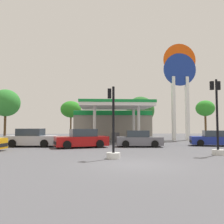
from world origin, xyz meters
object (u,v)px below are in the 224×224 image
object	(u,v)px
car_2	(213,139)
station_pole_sign	(180,78)
car_4	(32,138)
traffic_signal_0	(217,129)
tree_2	(141,110)
tree_3	(205,109)
traffic_signal_1	(113,140)
car_1	(139,139)
tree_0	(6,103)
car_0	(82,139)
tree_1	(71,109)

from	to	relation	value
car_2	station_pole_sign	bearing A→B (deg)	89.41
car_4	traffic_signal_0	bearing A→B (deg)	-27.00
tree_2	station_pole_sign	bearing A→B (deg)	-69.58
traffic_signal_0	tree_3	world-z (taller)	tree_3
car_4	traffic_signal_1	bearing A→B (deg)	-50.55
car_1	traffic_signal_0	distance (m)	7.39
car_2	traffic_signal_0	world-z (taller)	traffic_signal_0
car_2	traffic_signal_1	distance (m)	12.78
tree_0	traffic_signal_0	bearing A→B (deg)	-46.46
traffic_signal_1	tree_3	size ratio (longest dim) A/B	0.65
car_0	tree_3	size ratio (longest dim) A/B	0.75
car_1	car_4	bearing A→B (deg)	174.93
car_0	car_2	bearing A→B (deg)	4.66
car_0	tree_2	xyz separation A→B (m)	(8.80, 19.10, 3.86)
tree_0	tree_3	size ratio (longest dim) A/B	1.22
car_2	tree_3	xyz separation A→B (m)	(8.29, 18.61, 4.31)
car_1	tree_2	bearing A→B (deg)	78.74
car_1	car_4	xyz separation A→B (m)	(-9.65, 0.86, 0.07)
car_0	car_4	xyz separation A→B (m)	(-4.56, 1.33, 0.01)
car_0	tree_2	world-z (taller)	tree_2
station_pole_sign	car_1	size ratio (longest dim) A/B	3.07
tree_0	car_4	bearing A→B (deg)	-62.05
car_2	traffic_signal_0	bearing A→B (deg)	-115.20
traffic_signal_0	tree_1	distance (m)	28.80
tree_0	tree_3	distance (m)	34.05
tree_1	tree_3	distance (m)	23.74
station_pole_sign	traffic_signal_0	distance (m)	16.94
station_pole_sign	tree_0	xyz separation A→B (m)	(-25.81, 8.51, -2.69)
car_1	traffic_signal_1	distance (m)	7.94
car_0	tree_1	world-z (taller)	tree_1
car_1	car_2	bearing A→B (deg)	4.23
station_pole_sign	car_1	distance (m)	13.93
car_0	car_4	size ratio (longest dim) A/B	1.03
car_1	car_4	distance (m)	9.69
traffic_signal_0	traffic_signal_1	bearing A→B (deg)	-169.38
traffic_signal_0	tree_3	size ratio (longest dim) A/B	0.77
tree_2	tree_3	xyz separation A→B (m)	(11.73, 0.51, 0.39)
car_1	tree_3	bearing A→B (deg)	51.12
car_0	tree_0	size ratio (longest dim) A/B	0.62
tree_0	station_pole_sign	bearing A→B (deg)	-18.25
traffic_signal_1	tree_3	xyz separation A→B (m)	(18.30, 26.55, 3.93)
car_2	tree_3	distance (m)	20.83
car_2	tree_0	world-z (taller)	tree_0
car_1	traffic_signal_1	bearing A→B (deg)	-111.11
car_4	tree_0	distance (m)	19.63
traffic_signal_1	tree_0	xyz separation A→B (m)	(-15.71, 25.07, 4.55)
car_2	traffic_signal_1	bearing A→B (deg)	-141.60
traffic_signal_0	tree_0	world-z (taller)	tree_0
station_pole_sign	tree_0	world-z (taller)	station_pole_sign
car_0	car_4	bearing A→B (deg)	163.80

